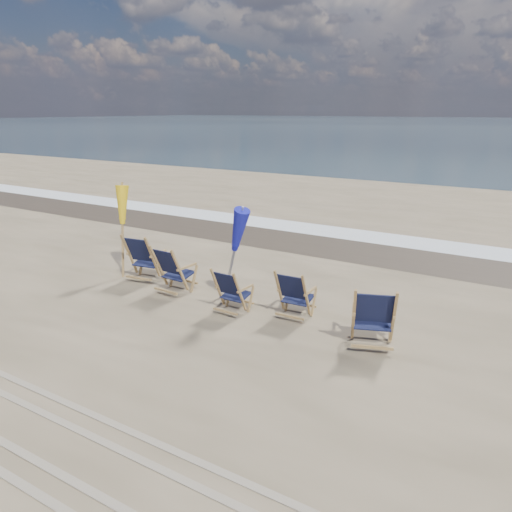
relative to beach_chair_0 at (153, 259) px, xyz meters
The scene contains 10 objects.
surf_foam 6.89m from the beach_chair_0, 69.52° to the left, with size 200.00×1.40×0.01m, color silver.
wet_sand_strip 5.52m from the beach_chair_0, 64.04° to the left, with size 200.00×2.60×0.00m, color #42362A.
tire_tracks 5.27m from the beach_chair_0, 62.73° to the right, with size 80.00×1.30×0.01m, color gray, non-canonical shape.
beach_chair_0 is the anchor object (origin of this frame).
beach_chair_1 1.10m from the beach_chair_0, 18.43° to the right, with size 0.66×0.75×1.04m, color #121635, non-canonical shape.
beach_chair_2 2.68m from the beach_chair_0, 12.38° to the right, with size 0.57×0.64×0.89m, color #121635, non-canonical shape.
beach_chair_3 3.73m from the beach_chair_0, ahead, with size 0.60×0.67×0.94m, color #121635, non-canonical shape.
beach_chair_4 5.39m from the beach_chair_0, ahead, with size 0.69×0.77×1.07m, color #121635, non-canonical shape.
umbrella_yellow 1.34m from the beach_chair_0, behind, with size 0.30×0.30×2.03m.
umbrella_blue 2.37m from the beach_chair_0, ahead, with size 0.30×0.30×2.02m.
Camera 1 is at (4.85, -5.71, 3.64)m, focal length 35.00 mm.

